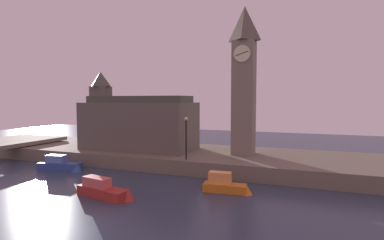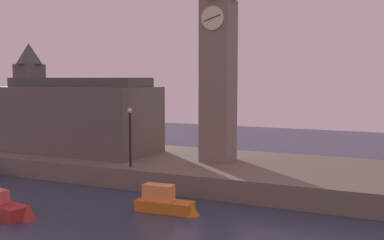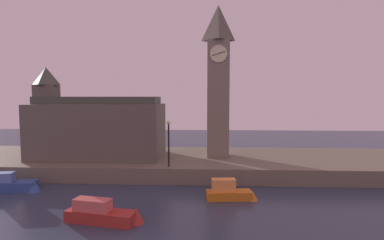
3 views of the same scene
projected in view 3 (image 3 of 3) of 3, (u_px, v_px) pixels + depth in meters
name	position (u px, v px, depth m)	size (l,w,h in m)	color
far_embankment	(166.00, 163.00, 33.53)	(70.00, 12.00, 1.50)	#6B6051
clock_tower	(218.00, 79.00, 32.83)	(2.58, 2.62, 16.33)	slate
parliament_hall	(96.00, 127.00, 32.90)	(13.69, 6.74, 9.76)	#5B544C
streetlamp	(169.00, 138.00, 28.15)	(0.36, 0.36, 4.35)	black
boat_dinghy_red	(106.00, 214.00, 19.37)	(5.34, 2.17, 1.67)	maroon
boat_patrol_orange	(232.00, 192.00, 23.71)	(4.16, 1.52, 1.69)	orange
boat_tour_blue	(12.00, 185.00, 25.82)	(5.46, 2.21, 1.72)	#2D4C93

